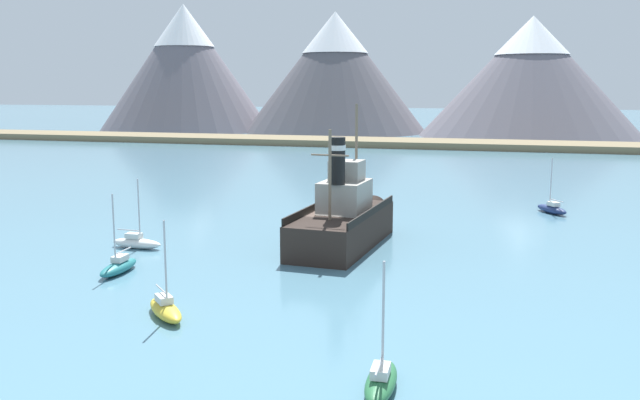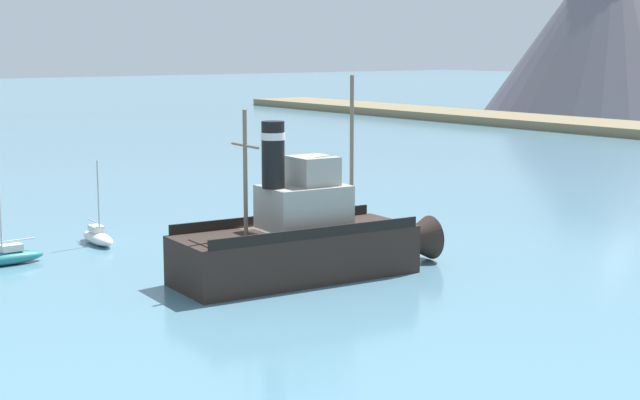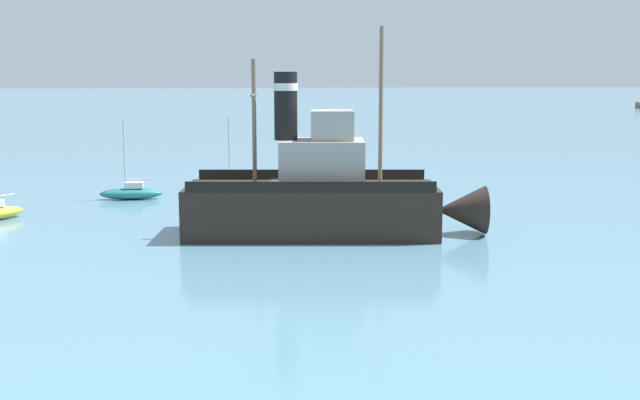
{
  "view_description": "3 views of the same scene",
  "coord_description": "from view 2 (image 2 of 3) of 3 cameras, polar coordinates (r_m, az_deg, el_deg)",
  "views": [
    {
      "loc": [
        11.58,
        -44.75,
        11.21
      ],
      "look_at": [
        -0.41,
        -0.27,
        3.41
      ],
      "focal_mm": 38.0,
      "sensor_mm": 36.0,
      "label": 1
    },
    {
      "loc": [
        39.44,
        -26.34,
        11.35
      ],
      "look_at": [
        -1.74,
        4.16,
        3.25
      ],
      "focal_mm": 55.0,
      "sensor_mm": 36.0,
      "label": 2
    },
    {
      "loc": [
        38.91,
        -2.07,
        7.95
      ],
      "look_at": [
        0.54,
        1.1,
        1.62
      ],
      "focal_mm": 45.0,
      "sensor_mm": 36.0,
      "label": 3
    }
  ],
  "objects": [
    {
      "name": "sailboat_teal",
      "position": [
        53.79,
        -17.67,
        -3.16
      ],
      "size": [
        1.19,
        3.82,
        4.9
      ],
      "color": "#23757A",
      "rests_on": "ground"
    },
    {
      "name": "old_tugboat",
      "position": [
        48.26,
        -0.82,
        -2.39
      ],
      "size": [
        5.36,
        14.63,
        9.9
      ],
      "color": "#2D231E",
      "rests_on": "ground"
    },
    {
      "name": "sailboat_white",
      "position": [
        57.98,
        -12.8,
        -2.1
      ],
      "size": [
        3.86,
        1.32,
        4.9
      ],
      "color": "white",
      "rests_on": "ground"
    },
    {
      "name": "ground_plane",
      "position": [
        48.76,
        -2.72,
        -4.48
      ],
      "size": [
        600.0,
        600.0,
        0.0
      ],
      "primitive_type": "plane",
      "color": "teal"
    }
  ]
}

